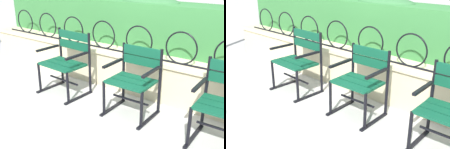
# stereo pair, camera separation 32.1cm
# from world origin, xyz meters

# --- Properties ---
(ground_plane) EXTENTS (60.00, 60.00, 0.00)m
(ground_plane) POSITION_xyz_m (0.00, 0.00, 0.00)
(ground_plane) COLOR #B7B5AF
(stone_wall) EXTENTS (6.47, 0.41, 0.57)m
(stone_wall) POSITION_xyz_m (0.00, 0.93, 0.29)
(stone_wall) COLOR beige
(stone_wall) RESTS_ON ground
(iron_arch_fence) EXTENTS (5.95, 0.02, 0.42)m
(iron_arch_fence) POSITION_xyz_m (-0.09, 0.85, 0.76)
(iron_arch_fence) COLOR black
(iron_arch_fence) RESTS_ON stone_wall
(hedge_row) EXTENTS (6.34, 0.56, 0.76)m
(hedge_row) POSITION_xyz_m (-0.01, 1.38, 0.93)
(hedge_row) COLOR #387A3D
(hedge_row) RESTS_ON stone_wall
(park_chair_left) EXTENTS (0.65, 0.55, 0.88)m
(park_chair_left) POSITION_xyz_m (-0.96, 0.32, 0.47)
(park_chair_left) COLOR #0F4C33
(park_chair_left) RESTS_ON ground
(park_chair_centre) EXTENTS (0.57, 0.53, 0.82)m
(park_chair_centre) POSITION_xyz_m (0.15, 0.35, 0.45)
(park_chair_centre) COLOR #0F4C33
(park_chair_centre) RESTS_ON ground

